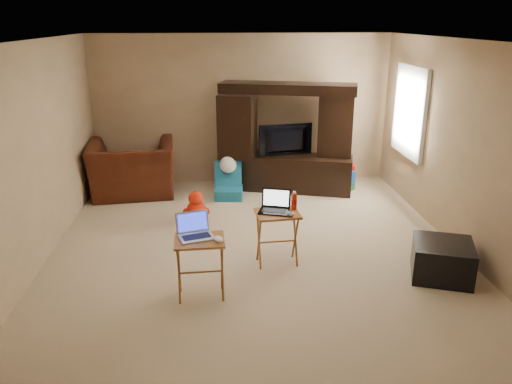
{
  "coord_description": "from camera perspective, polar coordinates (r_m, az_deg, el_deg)",
  "views": [
    {
      "loc": [
        -0.45,
        -5.69,
        2.73
      ],
      "look_at": [
        0.0,
        -0.2,
        0.8
      ],
      "focal_mm": 35.0,
      "sensor_mm": 36.0,
      "label": 1
    }
  ],
  "objects": [
    {
      "name": "plush_toy",
      "position": [
        7.12,
        -6.87,
        -1.53
      ],
      "size": [
        0.39,
        0.32,
        0.43
      ],
      "primitive_type": null,
      "color": "red",
      "rests_on": "floor"
    },
    {
      "name": "recliner",
      "position": [
        8.27,
        -13.94,
        2.59
      ],
      "size": [
        1.45,
        1.3,
        0.87
      ],
      "primitive_type": "imported",
      "rotation": [
        0.0,
        0.0,
        3.25
      ],
      "color": "#481B0F",
      "rests_on": "floor"
    },
    {
      "name": "wall_front",
      "position": [
        3.32,
        3.66,
        -7.15
      ],
      "size": [
        5.0,
        0.0,
        5.0
      ],
      "primitive_type": "plane",
      "rotation": [
        -1.57,
        0.0,
        0.0
      ],
      "color": "tan",
      "rests_on": "ground"
    },
    {
      "name": "child_rocker",
      "position": [
        7.92,
        -3.16,
        1.3
      ],
      "size": [
        0.48,
        0.53,
        0.58
      ],
      "primitive_type": null,
      "rotation": [
        0.0,
        0.0,
        -0.09
      ],
      "color": "#176383",
      "rests_on": "floor"
    },
    {
      "name": "television",
      "position": [
        8.15,
        3.58,
        5.87
      ],
      "size": [
        0.9,
        0.26,
        0.51
      ],
      "primitive_type": "imported",
      "rotation": [
        0.0,
        0.0,
        3.31
      ],
      "color": "black",
      "rests_on": "entertainment_center"
    },
    {
      "name": "floor",
      "position": [
        6.33,
        -0.15,
        -6.26
      ],
      "size": [
        5.5,
        5.5,
        0.0
      ],
      "primitive_type": "plane",
      "color": "beige",
      "rests_on": "ground"
    },
    {
      "name": "window_frame",
      "position": [
        7.92,
        17.15,
        8.78
      ],
      "size": [
        0.06,
        1.14,
        1.34
      ],
      "primitive_type": "cube",
      "color": "white",
      "rests_on": "ground"
    },
    {
      "name": "mouse_right",
      "position": [
        5.57,
        3.98,
        -2.52
      ],
      "size": [
        0.11,
        0.14,
        0.05
      ],
      "primitive_type": "ellipsoid",
      "rotation": [
        0.0,
        0.0,
        -0.22
      ],
      "color": "#3C3D41",
      "rests_on": "tray_table_right"
    },
    {
      "name": "mouse_left",
      "position": [
        4.93,
        -4.3,
        -5.4
      ],
      "size": [
        0.13,
        0.15,
        0.05
      ],
      "primitive_type": "ellipsoid",
      "rotation": [
        0.0,
        0.0,
        0.38
      ],
      "color": "white",
      "rests_on": "tray_table_left"
    },
    {
      "name": "water_bottle",
      "position": [
        5.73,
        4.39,
        -1.1
      ],
      "size": [
        0.06,
        0.06,
        0.2
      ],
      "primitive_type": "cylinder",
      "color": "red",
      "rests_on": "tray_table_right"
    },
    {
      "name": "wall_right",
      "position": [
        6.58,
        22.17,
        4.87
      ],
      "size": [
        0.0,
        5.5,
        5.5
      ],
      "primitive_type": "plane",
      "rotation": [
        1.57,
        0.0,
        -1.57
      ],
      "color": "tan",
      "rests_on": "ground"
    },
    {
      "name": "window_pane",
      "position": [
        7.93,
        17.28,
        8.77
      ],
      "size": [
        0.0,
        1.2,
        1.2
      ],
      "primitive_type": "plane",
      "rotation": [
        1.57,
        0.0,
        -1.57
      ],
      "color": "white",
      "rests_on": "ground"
    },
    {
      "name": "tray_table_left",
      "position": [
        5.15,
        -6.35,
        -8.66
      ],
      "size": [
        0.51,
        0.41,
        0.65
      ],
      "primitive_type": "cube",
      "rotation": [
        0.0,
        0.0,
        0.04
      ],
      "color": "#A46627",
      "rests_on": "floor"
    },
    {
      "name": "wall_left",
      "position": [
        6.23,
        -23.81,
        3.89
      ],
      "size": [
        0.0,
        5.5,
        5.5
      ],
      "primitive_type": "plane",
      "rotation": [
        1.57,
        0.0,
        1.57
      ],
      "color": "tan",
      "rests_on": "ground"
    },
    {
      "name": "push_toy",
      "position": [
        8.52,
        9.17,
        2.0
      ],
      "size": [
        0.68,
        0.53,
        0.47
      ],
      "primitive_type": null,
      "rotation": [
        0.0,
        0.0,
        -0.15
      ],
      "color": "blue",
      "rests_on": "floor"
    },
    {
      "name": "tray_table_right",
      "position": [
        5.79,
        2.44,
        -5.3
      ],
      "size": [
        0.52,
        0.43,
        0.64
      ],
      "primitive_type": "cube",
      "rotation": [
        0.0,
        0.0,
        0.08
      ],
      "color": "#9C5925",
      "rests_on": "floor"
    },
    {
      "name": "wall_back",
      "position": [
        8.58,
        -1.65,
        9.35
      ],
      "size": [
        5.0,
        0.0,
        5.0
      ],
      "primitive_type": "plane",
      "rotation": [
        1.57,
        0.0,
        0.0
      ],
      "color": "tan",
      "rests_on": "ground"
    },
    {
      "name": "ottoman",
      "position": [
        5.92,
        20.5,
        -7.28
      ],
      "size": [
        0.8,
        0.8,
        0.4
      ],
      "primitive_type": "cube",
      "rotation": [
        0.0,
        0.0,
        -0.34
      ],
      "color": "black",
      "rests_on": "floor"
    },
    {
      "name": "laptop_right",
      "position": [
        5.64,
        2.08,
        -1.17
      ],
      "size": [
        0.4,
        0.36,
        0.24
      ],
      "primitive_type": "cube",
      "rotation": [
        0.0,
        0.0,
        -0.3
      ],
      "color": "black",
      "rests_on": "tray_table_right"
    },
    {
      "name": "laptop_left",
      "position": [
        4.99,
        -6.88,
        -4.01
      ],
      "size": [
        0.4,
        0.37,
        0.24
      ],
      "primitive_type": "cube",
      "rotation": [
        0.0,
        0.0,
        0.3
      ],
      "color": "#B7B7BC",
      "rests_on": "tray_table_left"
    },
    {
      "name": "entertainment_center",
      "position": [
        8.18,
        3.54,
        6.19
      ],
      "size": [
        2.22,
        1.1,
        1.76
      ],
      "primitive_type": "cube",
      "rotation": [
        0.0,
        0.0,
        -0.27
      ],
      "color": "black",
      "rests_on": "floor"
    },
    {
      "name": "ceiling",
      "position": [
        5.72,
        -0.17,
        17.0
      ],
      "size": [
        5.5,
        5.5,
        0.0
      ],
      "primitive_type": "plane",
      "rotation": [
        3.14,
        0.0,
        0.0
      ],
      "color": "silver",
      "rests_on": "ground"
    }
  ]
}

